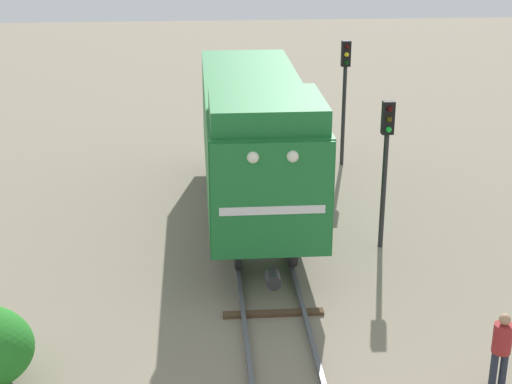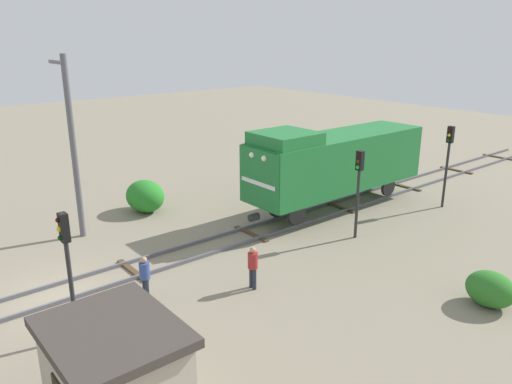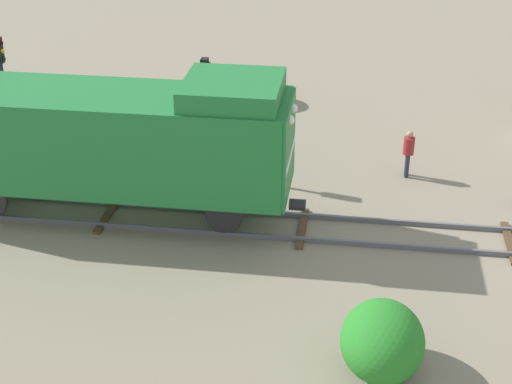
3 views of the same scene
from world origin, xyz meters
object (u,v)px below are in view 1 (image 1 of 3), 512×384
(traffic_signal_mid, at_px, (386,148))
(worker_by_signal, at_px, (502,345))
(locomotive, at_px, (255,133))
(traffic_signal_far, at_px, (345,80))

(traffic_signal_mid, height_order, worker_by_signal, traffic_signal_mid)
(locomotive, height_order, worker_by_signal, locomotive)
(traffic_signal_mid, height_order, traffic_signal_far, traffic_signal_far)
(traffic_signal_mid, relative_size, traffic_signal_far, 0.93)
(traffic_signal_far, relative_size, worker_by_signal, 2.68)
(locomotive, relative_size, traffic_signal_far, 2.55)
(worker_by_signal, bearing_deg, traffic_signal_mid, -47.96)
(traffic_signal_far, distance_m, worker_by_signal, 14.30)
(locomotive, xyz_separation_m, worker_by_signal, (4.20, -9.06, -1.78))
(traffic_signal_mid, bearing_deg, worker_by_signal, -83.39)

